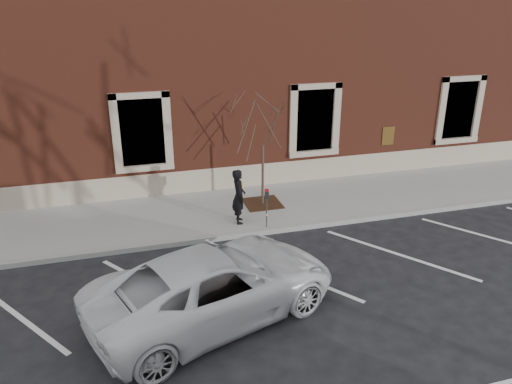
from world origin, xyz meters
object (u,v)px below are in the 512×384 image
object	(u,v)px
white_truck	(215,285)
man	(239,196)
parking_meter	(267,201)
sapling	(263,129)

from	to	relation	value
white_truck	man	bearing A→B (deg)	-39.98
man	white_truck	world-z (taller)	man
parking_meter	white_truck	world-z (taller)	white_truck
parking_meter	sapling	distance (m)	2.44
man	sapling	bearing A→B (deg)	-36.55
parking_meter	man	bearing A→B (deg)	153.49
parking_meter	sapling	xyz separation A→B (m)	(0.40, 1.71, 1.70)
man	white_truck	size ratio (longest dim) A/B	0.30
parking_meter	white_truck	size ratio (longest dim) A/B	0.22
parking_meter	sapling	size ratio (longest dim) A/B	0.33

